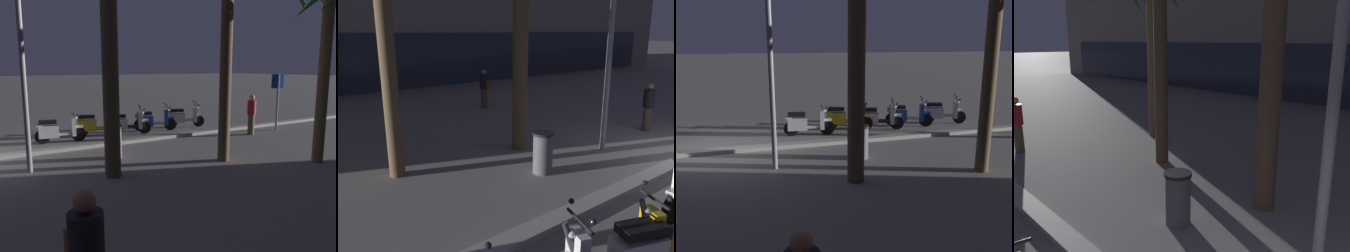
{
  "view_description": "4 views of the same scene",
  "coord_description": "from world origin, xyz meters",
  "views": [
    {
      "loc": [
        -0.26,
        11.44,
        2.7
      ],
      "look_at": [
        -5.07,
        3.38,
        1.05
      ],
      "focal_mm": 36.1,
      "sensor_mm": 36.0,
      "label": 1
    },
    {
      "loc": [
        -9.04,
        -2.99,
        3.09
      ],
      "look_at": [
        -4.88,
        2.29,
        1.23
      ],
      "focal_mm": 36.77,
      "sensor_mm": 36.0,
      "label": 2
    },
    {
      "loc": [
        -0.63,
        11.41,
        3.22
      ],
      "look_at": [
        -3.26,
        2.77,
        1.12
      ],
      "focal_mm": 38.54,
      "sensor_mm": 36.0,
      "label": 3
    },
    {
      "loc": [
        0.1,
        -1.57,
        3.11
      ],
      "look_at": [
        -5.21,
        3.5,
        1.31
      ],
      "focal_mm": 37.06,
      "sensor_mm": 36.0,
      "label": 4
    }
  ],
  "objects": [
    {
      "name": "pedestrian_by_palm_tree",
      "position": [
        -1.1,
        8.53,
        0.84
      ],
      "size": [
        0.34,
        0.46,
        1.6
      ],
      "color": "brown",
      "rests_on": "ground"
    },
    {
      "name": "litter_bin",
      "position": [
        -3.93,
        2.18,
        0.48
      ],
      "size": [
        0.48,
        0.48,
        0.95
      ],
      "color": "#56565B",
      "rests_on": "ground"
    },
    {
      "name": "pedestrian_window_shopping",
      "position": [
        1.05,
        2.58,
        0.8
      ],
      "size": [
        0.34,
        0.34,
        1.53
      ],
      "color": "brown",
      "rests_on": "ground"
    }
  ]
}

